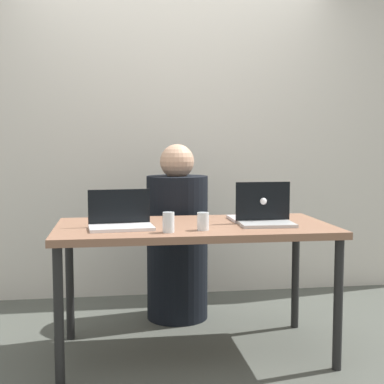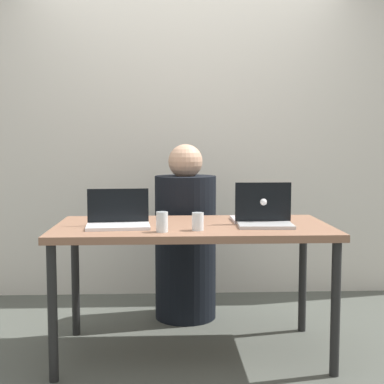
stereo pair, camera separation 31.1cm
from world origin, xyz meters
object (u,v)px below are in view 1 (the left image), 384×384
object	(u,v)px
laptop_front_right	(265,217)
water_glass_center	(203,223)
laptop_front_left	(121,220)
person_at_center	(177,241)
laptop_back_right	(259,212)
water_glass_left	(168,224)

from	to	relation	value
laptop_front_right	water_glass_center	distance (m)	0.41
laptop_front_left	laptop_front_right	bearing A→B (deg)	-4.23
person_at_center	laptop_front_left	xyz separation A→B (m)	(-0.40, -0.73, 0.26)
person_at_center	laptop_back_right	distance (m)	0.76
laptop_front_left	water_glass_left	world-z (taller)	laptop_front_left
laptop_front_left	water_glass_center	distance (m)	0.45
water_glass_left	laptop_front_left	bearing A→B (deg)	143.99
person_at_center	laptop_front_right	xyz separation A→B (m)	(0.42, -0.72, 0.26)
person_at_center	laptop_back_right	size ratio (longest dim) A/B	3.76
laptop_front_left	water_glass_left	distance (m)	0.30
water_glass_center	laptop_front_right	bearing A→B (deg)	20.16
laptop_front_right	water_glass_left	size ratio (longest dim) A/B	2.92
laptop_front_right	water_glass_center	size ratio (longest dim) A/B	3.26
person_at_center	water_glass_center	world-z (taller)	person_at_center
laptop_back_right	water_glass_center	xyz separation A→B (m)	(-0.39, -0.29, -0.01)
laptop_back_right	water_glass_left	world-z (taller)	laptop_back_right
person_at_center	laptop_back_right	world-z (taller)	person_at_center
water_glass_center	water_glass_left	bearing A→B (deg)	-166.58
water_glass_left	person_at_center	bearing A→B (deg)	80.40
laptop_back_right	laptop_front_left	distance (m)	0.84
laptop_back_right	water_glass_left	distance (m)	0.67
laptop_front_right	water_glass_center	xyz separation A→B (m)	(-0.38, -0.14, -0.00)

